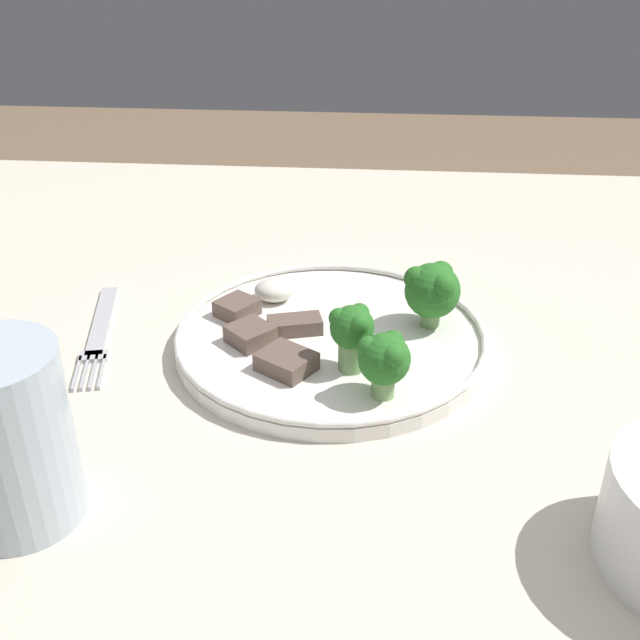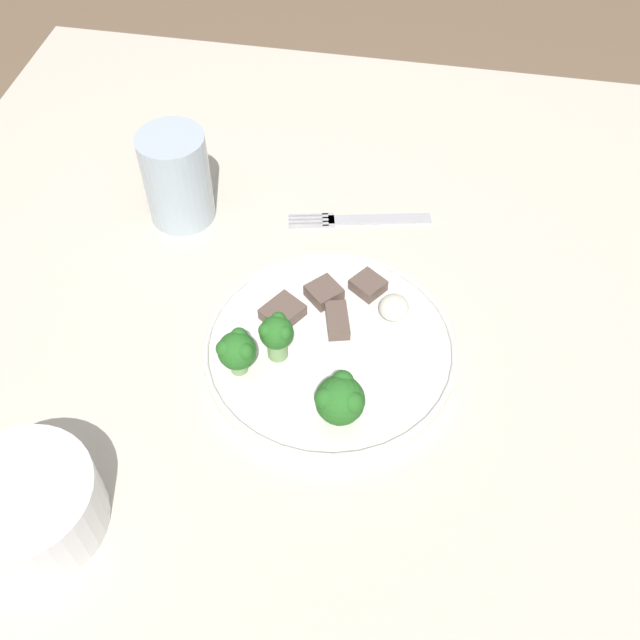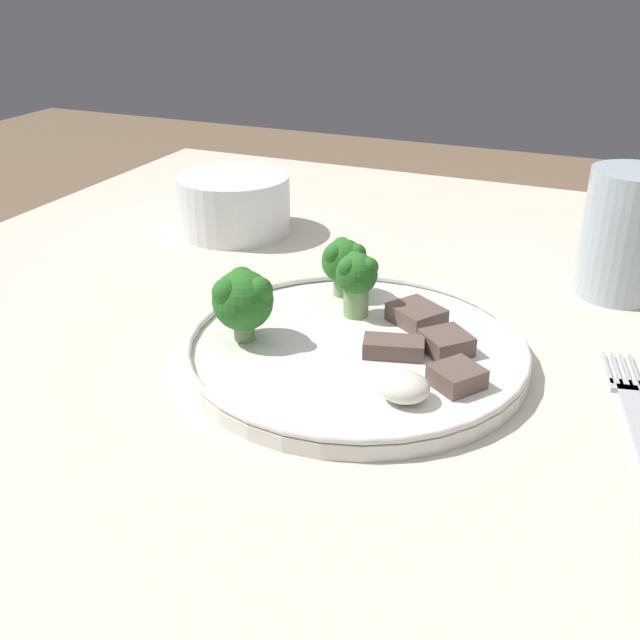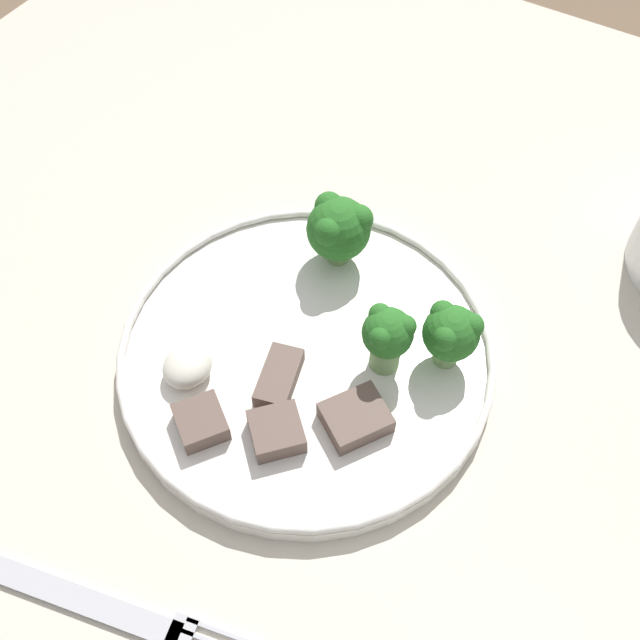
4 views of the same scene
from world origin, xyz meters
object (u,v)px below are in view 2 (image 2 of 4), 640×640
(drinking_glass, at_px, (178,182))
(dinner_plate, at_px, (330,349))
(cream_bowl, at_px, (30,507))
(fork, at_px, (361,220))

(drinking_glass, bearing_deg, dinner_plate, -129.79)
(dinner_plate, bearing_deg, cream_bowl, 135.87)
(fork, bearing_deg, drinking_glass, 97.13)
(dinner_plate, distance_m, cream_bowl, 0.33)
(dinner_plate, bearing_deg, fork, -0.72)
(dinner_plate, distance_m, fork, 0.21)
(fork, xyz_separation_m, drinking_glass, (-0.03, 0.22, 0.05))
(dinner_plate, relative_size, drinking_glass, 2.28)
(drinking_glass, bearing_deg, cream_bowl, 178.56)
(dinner_plate, xyz_separation_m, fork, (0.21, -0.00, -0.01))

